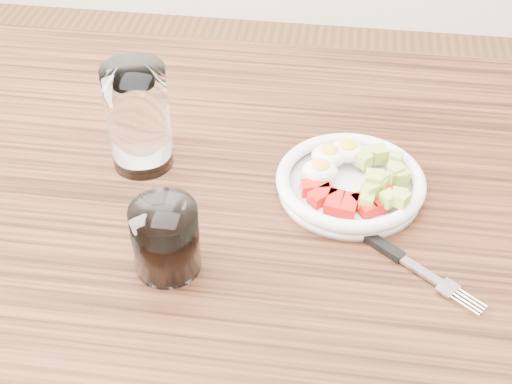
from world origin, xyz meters
TOP-DOWN VIEW (x-y plane):
  - dining_table at (0.00, 0.00)m, footprint 1.50×0.90m
  - bowl at (0.11, 0.06)m, footprint 0.20×0.20m
  - fork at (0.16, -0.04)m, footprint 0.18×0.15m
  - water_glass at (-0.18, 0.09)m, footprint 0.09×0.09m
  - coffee_glass at (-0.10, -0.10)m, footprint 0.08×0.08m

SIDE VIEW (x-z plane):
  - dining_table at x=0.00m, z-range 0.28..1.05m
  - fork at x=0.16m, z-range 0.77..0.78m
  - bowl at x=0.11m, z-range 0.76..0.81m
  - coffee_glass at x=-0.10m, z-range 0.77..0.86m
  - water_glass at x=-0.18m, z-range 0.77..0.92m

